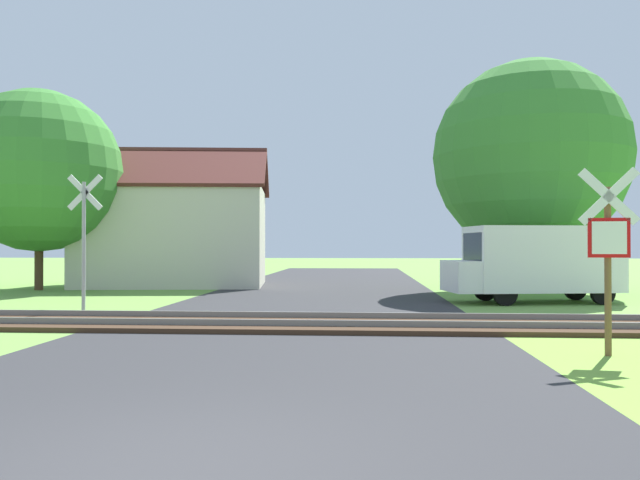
{
  "coord_description": "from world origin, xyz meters",
  "views": [
    {
      "loc": [
        1.45,
        -4.43,
        1.67
      ],
      "look_at": [
        0.5,
        9.45,
        1.8
      ],
      "focal_mm": 35.0,
      "sensor_mm": 36.0,
      "label": 1
    }
  ],
  "objects_px": {
    "stop_sign_near": "(608,248)",
    "tree_right": "(530,157)",
    "crossing_sign_far": "(84,234)",
    "tree_left": "(39,171)",
    "mail_truck": "(536,261)",
    "house": "(175,234)"
  },
  "relations": [
    {
      "from": "crossing_sign_far",
      "to": "stop_sign_near",
      "type": "bearing_deg",
      "value": -25.33
    },
    {
      "from": "tree_right",
      "to": "mail_truck",
      "type": "bearing_deg",
      "value": -102.63
    },
    {
      "from": "stop_sign_near",
      "to": "crossing_sign_far",
      "type": "bearing_deg",
      "value": -18.15
    },
    {
      "from": "stop_sign_near",
      "to": "mail_truck",
      "type": "relative_size",
      "value": 0.56
    },
    {
      "from": "crossing_sign_far",
      "to": "tree_left",
      "type": "bearing_deg",
      "value": 123.8
    },
    {
      "from": "stop_sign_near",
      "to": "mail_truck",
      "type": "distance_m",
      "value": 9.08
    },
    {
      "from": "house",
      "to": "mail_truck",
      "type": "bearing_deg",
      "value": -35.2
    },
    {
      "from": "crossing_sign_far",
      "to": "tree_right",
      "type": "xyz_separation_m",
      "value": [
        12.72,
        8.29,
        2.9
      ]
    },
    {
      "from": "stop_sign_near",
      "to": "house",
      "type": "distance_m",
      "value": 19.78
    },
    {
      "from": "crossing_sign_far",
      "to": "house",
      "type": "distance_m",
      "value": 11.21
    },
    {
      "from": "house",
      "to": "tree_left",
      "type": "height_order",
      "value": "tree_left"
    },
    {
      "from": "tree_left",
      "to": "mail_truck",
      "type": "bearing_deg",
      "value": -13.39
    },
    {
      "from": "tree_right",
      "to": "house",
      "type": "bearing_deg",
      "value": 168.37
    },
    {
      "from": "crossing_sign_far",
      "to": "house",
      "type": "relative_size",
      "value": 0.41
    },
    {
      "from": "stop_sign_near",
      "to": "tree_right",
      "type": "height_order",
      "value": "tree_right"
    },
    {
      "from": "stop_sign_near",
      "to": "mail_truck",
      "type": "xyz_separation_m",
      "value": [
        1.37,
        8.96,
        -0.4
      ]
    },
    {
      "from": "house",
      "to": "mail_truck",
      "type": "height_order",
      "value": "house"
    },
    {
      "from": "house",
      "to": "tree_right",
      "type": "relative_size",
      "value": 0.99
    },
    {
      "from": "stop_sign_near",
      "to": "tree_left",
      "type": "xyz_separation_m",
      "value": [
        -15.93,
        13.08,
        2.87
      ]
    },
    {
      "from": "tree_right",
      "to": "stop_sign_near",
      "type": "bearing_deg",
      "value": -99.96
    },
    {
      "from": "stop_sign_near",
      "to": "tree_right",
      "type": "distance_m",
      "value": 13.76
    },
    {
      "from": "stop_sign_near",
      "to": "tree_left",
      "type": "height_order",
      "value": "tree_left"
    }
  ]
}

